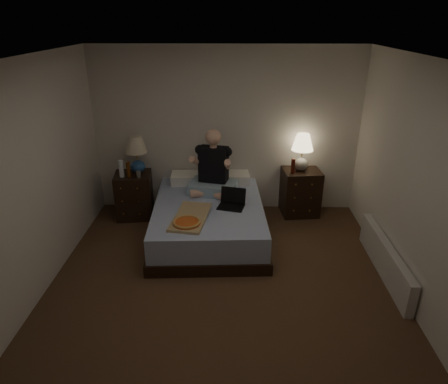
{
  "coord_description": "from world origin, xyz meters",
  "views": [
    {
      "loc": [
        0.11,
        -3.62,
        2.86
      ],
      "look_at": [
        0.0,
        0.9,
        0.85
      ],
      "focal_mm": 32.0,
      "sensor_mm": 36.0,
      "label": 1
    }
  ],
  "objects_px": {
    "soda_can": "(138,174)",
    "person": "(213,162)",
    "nightstand_right": "(300,192)",
    "lamp_left": "(137,155)",
    "lamp_right": "(302,152)",
    "bed": "(209,219)",
    "pizza_box": "(187,223)",
    "laptop": "(231,199)",
    "beer_bottle_right": "(293,166)",
    "nightstand_left": "(134,195)",
    "beer_bottle_left": "(128,169)",
    "water_bottle": "(121,169)",
    "radiator": "(385,259)"
  },
  "relations": [
    {
      "from": "soda_can",
      "to": "person",
      "type": "height_order",
      "value": "person"
    },
    {
      "from": "nightstand_right",
      "to": "lamp_left",
      "type": "relative_size",
      "value": 1.28
    },
    {
      "from": "nightstand_right",
      "to": "lamp_right",
      "type": "relative_size",
      "value": 1.28
    },
    {
      "from": "bed",
      "to": "pizza_box",
      "type": "height_order",
      "value": "pizza_box"
    },
    {
      "from": "lamp_left",
      "to": "lamp_right",
      "type": "xyz_separation_m",
      "value": [
        2.45,
        0.1,
        0.02
      ]
    },
    {
      "from": "person",
      "to": "laptop",
      "type": "bearing_deg",
      "value": -48.78
    },
    {
      "from": "beer_bottle_right",
      "to": "pizza_box",
      "type": "bearing_deg",
      "value": -139.23
    },
    {
      "from": "bed",
      "to": "soda_can",
      "type": "xyz_separation_m",
      "value": [
        -1.04,
        0.44,
        0.5
      ]
    },
    {
      "from": "soda_can",
      "to": "pizza_box",
      "type": "relative_size",
      "value": 0.13
    },
    {
      "from": "nightstand_left",
      "to": "beer_bottle_right",
      "type": "relative_size",
      "value": 3.0
    },
    {
      "from": "nightstand_left",
      "to": "beer_bottle_right",
      "type": "xyz_separation_m",
      "value": [
        2.38,
        0.03,
        0.48
      ]
    },
    {
      "from": "beer_bottle_left",
      "to": "person",
      "type": "relative_size",
      "value": 0.25
    },
    {
      "from": "nightstand_left",
      "to": "nightstand_right",
      "type": "bearing_deg",
      "value": -4.02
    },
    {
      "from": "laptop",
      "to": "pizza_box",
      "type": "height_order",
      "value": "laptop"
    },
    {
      "from": "bed",
      "to": "beer_bottle_left",
      "type": "height_order",
      "value": "beer_bottle_left"
    },
    {
      "from": "water_bottle",
      "to": "laptop",
      "type": "xyz_separation_m",
      "value": [
        1.6,
        -0.58,
        -0.2
      ]
    },
    {
      "from": "water_bottle",
      "to": "soda_can",
      "type": "height_order",
      "value": "water_bottle"
    },
    {
      "from": "water_bottle",
      "to": "beer_bottle_right",
      "type": "distance_m",
      "value": 2.51
    },
    {
      "from": "nightstand_right",
      "to": "bed",
      "type": "bearing_deg",
      "value": -158.03
    },
    {
      "from": "water_bottle",
      "to": "radiator",
      "type": "height_order",
      "value": "water_bottle"
    },
    {
      "from": "beer_bottle_left",
      "to": "pizza_box",
      "type": "distance_m",
      "value": 1.49
    },
    {
      "from": "laptop",
      "to": "pizza_box",
      "type": "bearing_deg",
      "value": -121.52
    },
    {
      "from": "nightstand_left",
      "to": "laptop",
      "type": "relative_size",
      "value": 2.03
    },
    {
      "from": "nightstand_left",
      "to": "laptop",
      "type": "distance_m",
      "value": 1.65
    },
    {
      "from": "nightstand_right",
      "to": "pizza_box",
      "type": "xyz_separation_m",
      "value": [
        -1.6,
        -1.38,
        0.17
      ]
    },
    {
      "from": "nightstand_right",
      "to": "lamp_right",
      "type": "bearing_deg",
      "value": 171.22
    },
    {
      "from": "nightstand_right",
      "to": "water_bottle",
      "type": "bearing_deg",
      "value": 179.52
    },
    {
      "from": "nightstand_right",
      "to": "lamp_right",
      "type": "height_order",
      "value": "lamp_right"
    },
    {
      "from": "lamp_left",
      "to": "laptop",
      "type": "height_order",
      "value": "lamp_left"
    },
    {
      "from": "nightstand_left",
      "to": "lamp_right",
      "type": "height_order",
      "value": "lamp_right"
    },
    {
      "from": "beer_bottle_right",
      "to": "radiator",
      "type": "relative_size",
      "value": 0.14
    },
    {
      "from": "soda_can",
      "to": "beer_bottle_left",
      "type": "distance_m",
      "value": 0.17
    },
    {
      "from": "bed",
      "to": "nightstand_right",
      "type": "distance_m",
      "value": 1.57
    },
    {
      "from": "bed",
      "to": "lamp_right",
      "type": "xyz_separation_m",
      "value": [
        1.35,
        0.74,
        0.75
      ]
    },
    {
      "from": "bed",
      "to": "nightstand_left",
      "type": "bearing_deg",
      "value": 150.77
    },
    {
      "from": "pizza_box",
      "to": "bed",
      "type": "bearing_deg",
      "value": 79.04
    },
    {
      "from": "nightstand_left",
      "to": "lamp_left",
      "type": "height_order",
      "value": "lamp_left"
    },
    {
      "from": "lamp_right",
      "to": "beer_bottle_left",
      "type": "xyz_separation_m",
      "value": [
        -2.54,
        -0.27,
        -0.19
      ]
    },
    {
      "from": "beer_bottle_right",
      "to": "lamp_left",
      "type": "bearing_deg",
      "value": 179.04
    },
    {
      "from": "bed",
      "to": "laptop",
      "type": "height_order",
      "value": "laptop"
    },
    {
      "from": "nightstand_left",
      "to": "lamp_left",
      "type": "xyz_separation_m",
      "value": [
        0.08,
        0.07,
        0.63
      ]
    },
    {
      "from": "nightstand_right",
      "to": "person",
      "type": "height_order",
      "value": "person"
    },
    {
      "from": "nightstand_right",
      "to": "radiator",
      "type": "distance_m",
      "value": 1.8
    },
    {
      "from": "lamp_right",
      "to": "beer_bottle_left",
      "type": "bearing_deg",
      "value": -173.95
    },
    {
      "from": "nightstand_left",
      "to": "radiator",
      "type": "bearing_deg",
      "value": -31.28
    },
    {
      "from": "laptop",
      "to": "radiator",
      "type": "relative_size",
      "value": 0.21
    },
    {
      "from": "person",
      "to": "laptop",
      "type": "xyz_separation_m",
      "value": [
        0.27,
        -0.5,
        -0.35
      ]
    },
    {
      "from": "lamp_left",
      "to": "person",
      "type": "xyz_separation_m",
      "value": [
        1.13,
        -0.26,
        -0.01
      ]
    },
    {
      "from": "lamp_right",
      "to": "radiator",
      "type": "relative_size",
      "value": 0.35
    },
    {
      "from": "beer_bottle_right",
      "to": "soda_can",
      "type": "bearing_deg",
      "value": -175.8
    }
  ]
}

